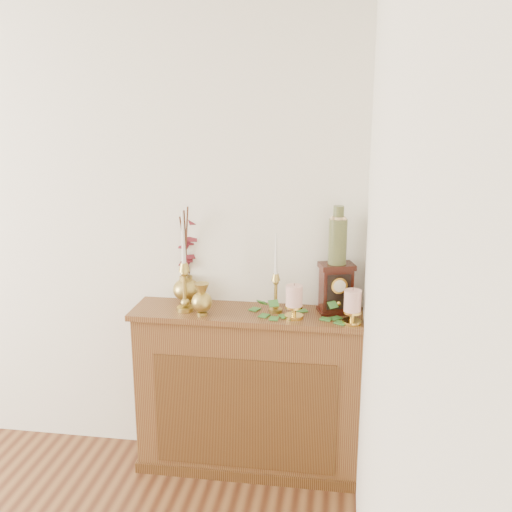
% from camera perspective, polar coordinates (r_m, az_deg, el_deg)
% --- Properties ---
extents(console_shelf, '(1.24, 0.34, 0.93)m').
position_cam_1_polar(console_shelf, '(3.37, -0.72, -13.17)').
color(console_shelf, brown).
rests_on(console_shelf, ground).
extents(candlestick_left, '(0.09, 0.09, 0.54)m').
position_cam_1_polar(candlestick_left, '(3.14, -6.83, -2.19)').
color(candlestick_left, tan).
rests_on(candlestick_left, console_shelf).
extents(candlestick_center, '(0.07, 0.07, 0.43)m').
position_cam_1_polar(candlestick_center, '(3.12, 1.90, -2.92)').
color(candlestick_center, tan).
rests_on(candlestick_center, console_shelf).
extents(bud_vase, '(0.11, 0.11, 0.17)m').
position_cam_1_polar(bud_vase, '(3.09, -5.18, -4.17)').
color(bud_vase, tan).
rests_on(bud_vase, console_shelf).
extents(ginger_jar, '(0.22, 0.24, 0.54)m').
position_cam_1_polar(ginger_jar, '(3.31, -6.50, -0.11)').
color(ginger_jar, tan).
rests_on(ginger_jar, console_shelf).
extents(pillar_candle_left, '(0.10, 0.10, 0.19)m').
position_cam_1_polar(pillar_candle_left, '(3.05, 3.65, -4.20)').
color(pillar_candle_left, '#E1BB4F').
rests_on(pillar_candle_left, console_shelf).
extents(pillar_candle_right, '(0.10, 0.10, 0.19)m').
position_cam_1_polar(pillar_candle_right, '(3.01, 9.18, -4.64)').
color(pillar_candle_right, '#E1BB4F').
rests_on(pillar_candle_right, console_shelf).
extents(ivy_garland, '(0.48, 0.22, 0.09)m').
position_cam_1_polar(ivy_garland, '(3.10, 4.45, -5.44)').
color(ivy_garland, '#34722B').
rests_on(ivy_garland, console_shelf).
extents(mantel_clock, '(0.20, 0.17, 0.26)m').
position_cam_1_polar(mantel_clock, '(3.14, 7.64, -3.10)').
color(mantel_clock, black).
rests_on(mantel_clock, console_shelf).
extents(ceramic_vase, '(0.09, 0.09, 0.30)m').
position_cam_1_polar(ceramic_vase, '(3.07, 7.79, 1.70)').
color(ceramic_vase, '#193327').
rests_on(ceramic_vase, mantel_clock).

